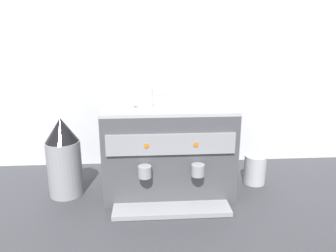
# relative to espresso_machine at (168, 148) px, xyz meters

# --- Properties ---
(ground_plane) EXTENTS (4.00, 4.00, 0.00)m
(ground_plane) POSITION_rel_espresso_machine_xyz_m (0.00, 0.00, -0.21)
(ground_plane) COLOR #38383D
(tiled_backsplash_wall) EXTENTS (2.80, 0.03, 0.92)m
(tiled_backsplash_wall) POSITION_rel_espresso_machine_xyz_m (0.00, 0.35, 0.25)
(tiled_backsplash_wall) COLOR silver
(tiled_backsplash_wall) RESTS_ON ground_plane
(espresso_machine) EXTENTS (0.59, 0.47, 0.42)m
(espresso_machine) POSITION_rel_espresso_machine_xyz_m (0.00, 0.00, 0.00)
(espresso_machine) COLOR #4C4C51
(espresso_machine) RESTS_ON ground_plane
(ceramic_cup_0) EXTENTS (0.10, 0.07, 0.08)m
(ceramic_cup_0) POSITION_rel_espresso_machine_xyz_m (-0.11, -0.05, 0.25)
(ceramic_cup_0) COLOR white
(ceramic_cup_0) RESTS_ON espresso_machine
(ceramic_cup_1) EXTENTS (0.10, 0.07, 0.06)m
(ceramic_cup_1) POSITION_rel_espresso_machine_xyz_m (-0.18, -0.03, 0.24)
(ceramic_cup_1) COLOR white
(ceramic_cup_1) RESTS_ON espresso_machine
(ceramic_cup_2) EXTENTS (0.09, 0.06, 0.06)m
(ceramic_cup_2) POSITION_rel_espresso_machine_xyz_m (-0.10, 0.12, 0.24)
(ceramic_cup_2) COLOR white
(ceramic_cup_2) RESTS_ON espresso_machine
(ceramic_bowl_0) EXTENTS (0.11, 0.11, 0.04)m
(ceramic_bowl_0) POSITION_rel_espresso_machine_xyz_m (0.13, -0.09, 0.23)
(ceramic_bowl_0) COLOR white
(ceramic_bowl_0) RESTS_ON espresso_machine
(ceramic_bowl_1) EXTENTS (0.13, 0.13, 0.04)m
(ceramic_bowl_1) POSITION_rel_espresso_machine_xyz_m (0.06, 0.06, 0.23)
(ceramic_bowl_1) COLOR white
(ceramic_bowl_1) RESTS_ON espresso_machine
(coffee_grinder) EXTENTS (0.16, 0.16, 0.37)m
(coffee_grinder) POSITION_rel_espresso_machine_xyz_m (-0.48, -0.03, -0.02)
(coffee_grinder) COLOR #939399
(coffee_grinder) RESTS_ON ground_plane
(milk_pitcher) EXTENTS (0.11, 0.11, 0.15)m
(milk_pitcher) POSITION_rel_espresso_machine_xyz_m (0.44, 0.02, -0.13)
(milk_pitcher) COLOR #B7B7BC
(milk_pitcher) RESTS_ON ground_plane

